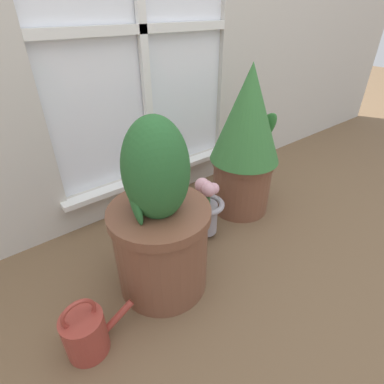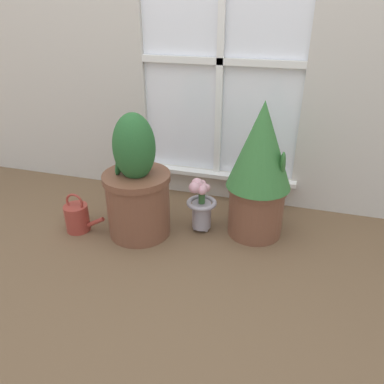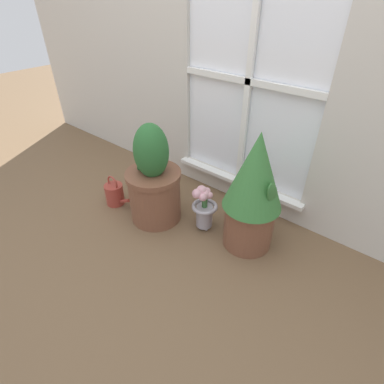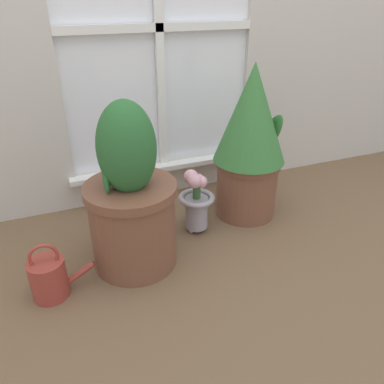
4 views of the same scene
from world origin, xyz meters
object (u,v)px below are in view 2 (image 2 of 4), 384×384
object	(u,v)px
flower_vase	(201,204)
watering_can	(77,217)
potted_plant_left	(137,187)
potted_plant_right	(260,169)

from	to	relation	value
flower_vase	watering_can	distance (m)	0.65
potted_plant_left	potted_plant_right	xyz separation A→B (m)	(0.58, 0.17, 0.10)
potted_plant_right	potted_plant_left	bearing A→B (deg)	-163.89
potted_plant_right	flower_vase	size ratio (longest dim) A/B	2.35
potted_plant_right	watering_can	distance (m)	0.97
potted_plant_left	potted_plant_right	size ratio (longest dim) A/B	0.92
potted_plant_left	watering_can	xyz separation A→B (m)	(-0.32, -0.08, -0.18)
potted_plant_right	flower_vase	xyz separation A→B (m)	(-0.28, -0.06, -0.21)
flower_vase	watering_can	bearing A→B (deg)	-163.18
potted_plant_right	flower_vase	bearing A→B (deg)	-168.63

